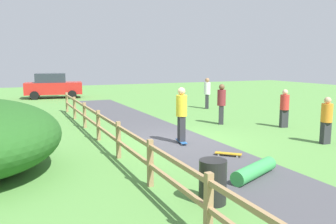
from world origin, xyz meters
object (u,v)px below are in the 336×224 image
at_px(bystander_maroon, 221,102).
at_px(trash_bin, 213,182).
at_px(bystander_orange, 326,118).
at_px(skater_fallen, 252,170).
at_px(parked_car_red, 53,86).
at_px(skateboard_loose, 228,154).
at_px(bystander_red, 284,107).
at_px(bystander_white, 207,92).
at_px(skater_riding, 182,112).

bearing_deg(bystander_maroon, trash_bin, -124.02).
bearing_deg(bystander_orange, skater_fallen, -158.05).
bearing_deg(skater_fallen, parked_car_red, 96.30).
relative_size(trash_bin, skateboard_loose, 1.26).
xyz_separation_m(bystander_red, bystander_white, (0.03, 6.54, 0.12)).
bearing_deg(parked_car_red, skater_riding, -82.28).
relative_size(bystander_white, bystander_orange, 1.13).
bearing_deg(skateboard_loose, bystander_red, 31.04).
relative_size(skater_riding, bystander_red, 1.18).
bearing_deg(skateboard_loose, skater_fallen, -107.18).
xyz_separation_m(skater_fallen, bystander_maroon, (3.35, 6.55, 0.81)).
relative_size(bystander_orange, parked_car_red, 0.37).
bearing_deg(bystander_white, bystander_red, -90.28).
height_order(trash_bin, skater_riding, skater_riding).
relative_size(bystander_red, bystander_orange, 1.01).
bearing_deg(bystander_white, trash_bin, -120.20).
height_order(skateboard_loose, bystander_red, bystander_red).
height_order(trash_bin, skateboard_loose, trash_bin).
bearing_deg(skater_riding, skater_fallen, -90.12).
bearing_deg(skateboard_loose, skater_riding, 105.57).
xyz_separation_m(skater_riding, skater_fallen, (-0.01, -3.90, -0.91)).
height_order(trash_bin, bystander_orange, bystander_orange).
bearing_deg(trash_bin, parked_car_red, 91.73).
distance_m(bystander_red, bystander_maroon, 2.72).
xyz_separation_m(skateboard_loose, bystander_maroon, (2.77, 4.69, 0.93)).
bearing_deg(bystander_white, skateboard_loose, -117.18).
height_order(skater_riding, bystander_orange, skater_riding).
bearing_deg(bystander_red, bystander_orange, -105.71).
relative_size(skater_riding, parked_car_red, 0.44).
bearing_deg(skateboard_loose, parked_car_red, 98.56).
distance_m(bystander_maroon, bystander_orange, 4.86).
relative_size(skater_riding, bystander_maroon, 1.06).
height_order(skater_riding, skateboard_loose, skater_riding).
height_order(skater_fallen, bystander_maroon, bystander_maroon).
bearing_deg(skater_fallen, bystander_orange, 21.95).
distance_m(trash_bin, parked_car_red, 22.27).
height_order(bystander_red, bystander_white, bystander_white).
bearing_deg(skater_riding, trash_bin, -109.39).
distance_m(trash_bin, bystander_white, 14.14).
relative_size(bystander_maroon, parked_car_red, 0.41).
height_order(bystander_maroon, bystander_white, bystander_white).
bearing_deg(bystander_red, skater_fallen, -138.56).
xyz_separation_m(skater_riding, bystander_red, (5.38, 0.86, -0.21)).
bearing_deg(skater_riding, bystander_maroon, 38.40).
bearing_deg(bystander_orange, skateboard_loose, 179.72).
xyz_separation_m(bystander_orange, parked_car_red, (-6.93, 19.51, 0.06)).
distance_m(skater_fallen, skateboard_loose, 1.95).
bearing_deg(parked_car_red, trash_bin, -88.27).
relative_size(skater_fallen, skateboard_loose, 2.37).
relative_size(skater_fallen, parked_car_red, 0.38).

